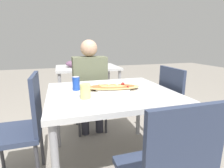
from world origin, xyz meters
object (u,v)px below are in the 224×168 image
at_px(person_seated, 90,79).
at_px(pizza_main, 113,87).
at_px(chair_side_left, 24,124).
at_px(drink_glass, 85,91).
at_px(chair_far_seated, 89,91).
at_px(soda_can, 76,83).
at_px(chair_side_right, 178,106).
at_px(dining_table, 111,99).

distance_m(person_seated, pizza_main, 0.66).
xyz_separation_m(chair_side_left, drink_glass, (0.49, -0.13, 0.27)).
bearing_deg(drink_glass, pizza_main, 34.52).
bearing_deg(chair_far_seated, person_seated, 90.00).
height_order(chair_side_left, person_seated, person_seated).
distance_m(chair_side_left, soda_can, 0.54).
bearing_deg(chair_side_left, person_seated, -43.16).
xyz_separation_m(chair_far_seated, chair_side_right, (0.80, -0.83, 0.00)).
height_order(pizza_main, drink_glass, drink_glass).
relative_size(chair_side_right, pizza_main, 1.72).
xyz_separation_m(chair_side_left, pizza_main, (0.77, 0.06, 0.23)).
relative_size(dining_table, chair_side_right, 1.19).
height_order(dining_table, drink_glass, drink_glass).
relative_size(dining_table, soda_can, 8.76).
distance_m(chair_side_left, chair_side_right, 1.47).
relative_size(chair_side_left, person_seated, 0.77).
distance_m(dining_table, chair_side_right, 0.75).
bearing_deg(person_seated, chair_side_right, 138.45).
bearing_deg(drink_glass, chair_far_seated, 79.35).
bearing_deg(dining_table, chair_side_left, -178.99).
bearing_deg(chair_side_left, pizza_main, -85.36).
distance_m(chair_far_seated, pizza_main, 0.81).
bearing_deg(dining_table, drink_glass, -149.59).
bearing_deg(drink_glass, chair_side_right, 7.82).
height_order(chair_far_seated, soda_can, chair_far_seated).
bearing_deg(person_seated, chair_side_left, 46.84).
bearing_deg(chair_side_right, pizza_main, -94.89).
xyz_separation_m(dining_table, chair_side_left, (-0.73, -0.01, -0.14)).
relative_size(chair_far_seated, drink_glass, 8.08).
bearing_deg(soda_can, pizza_main, -12.70).
bearing_deg(pizza_main, chair_side_right, -4.89).
height_order(chair_side_right, drink_glass, chair_side_right).
distance_m(pizza_main, soda_can, 0.34).
bearing_deg(pizza_main, drink_glass, -145.48).
bearing_deg(pizza_main, soda_can, 167.30).
bearing_deg(chair_far_seated, pizza_main, 97.62).
bearing_deg(soda_can, chair_side_left, -162.90).
bearing_deg(soda_can, person_seated, 68.66).
bearing_deg(chair_far_seated, dining_table, 94.65).
xyz_separation_m(person_seated, soda_can, (-0.23, -0.58, 0.09)).
xyz_separation_m(chair_far_seated, soda_can, (-0.23, -0.69, 0.28)).
height_order(chair_side_left, chair_side_right, same).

